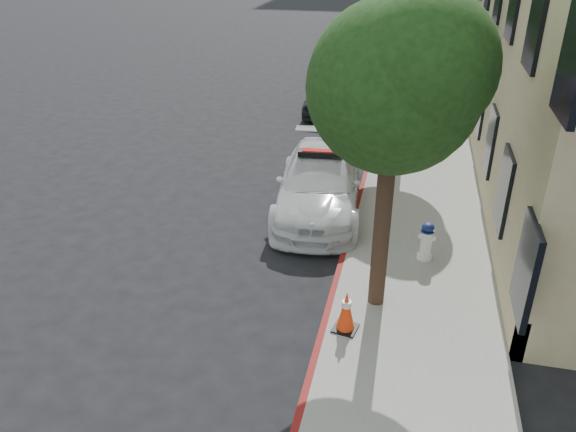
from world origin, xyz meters
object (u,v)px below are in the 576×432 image
Objects in this scene: traffic_cone at (346,311)px; parked_car_mid at (329,94)px; fire_hydrant at (426,241)px; parked_car_far at (372,73)px; police_car at (319,183)px.

parked_car_mid is at bearing 100.53° from traffic_cone.
fire_hydrant is 1.08× the size of traffic_cone.
traffic_cone is at bearing -89.15° from parked_car_far.
parked_car_mid is 4.84× the size of fire_hydrant.
fire_hydrant is (2.58, -15.09, -0.09)m from parked_car_far.
fire_hydrant is at bearing -44.33° from police_car.
parked_car_far is at bearing 83.65° from police_car.
police_car is 1.32× the size of parked_car_far.
parked_car_far is 4.69× the size of fire_hydrant.
parked_car_far reaches higher than traffic_cone.
police_car is 8.86m from parked_car_mid.
police_car is at bearing 152.23° from fire_hydrant.
police_car is 3.43m from fire_hydrant.
police_car is 12.96m from parked_car_far.
police_car is 5.08m from traffic_cone.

